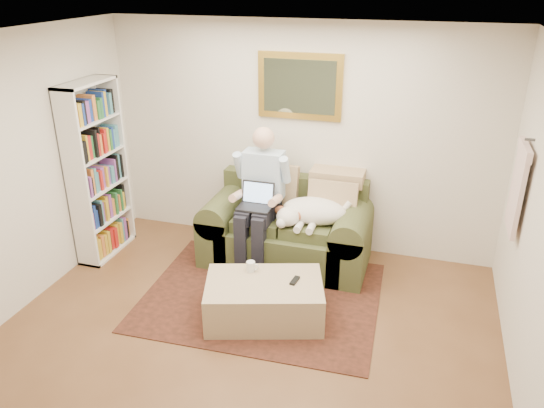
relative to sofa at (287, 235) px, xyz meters
The scene contains 12 objects.
room_shell 1.92m from the sofa, 89.61° to the right, with size 4.51×5.00×2.61m.
rug 0.86m from the sofa, 92.91° to the right, with size 2.34×1.87×0.01m, color black.
sofa is the anchor object (origin of this frame).
seated_man 0.56m from the sofa, 148.55° to the right, with size 0.60×0.86×1.54m, color #8CB3D8, non-canonical shape.
laptop 0.61m from the sofa, 138.98° to the right, with size 0.36×0.28×0.26m.
sleeping_dog 0.51m from the sofa, 15.74° to the right, with size 0.75×0.47×0.28m, color white, non-canonical shape.
ottoman 1.15m from the sofa, 85.24° to the right, with size 1.09×0.69×0.40m, color tan.
coffee_mug 0.99m from the sofa, 95.33° to the right, with size 0.08×0.08×0.10m, color white.
tv_remote 1.10m from the sofa, 70.68° to the right, with size 0.05×0.15×0.02m, color black.
bookshelf 2.23m from the sofa, 169.06° to the right, with size 0.28×0.80×2.00m, color white, non-canonical shape.
wall_mirror 1.65m from the sofa, 90.00° to the left, with size 0.94×0.04×0.72m.
hanging_shirt 2.47m from the sofa, 10.39° to the right, with size 0.06×0.52×0.90m, color beige, non-canonical shape.
Camera 1 is at (1.38, -3.14, 3.06)m, focal length 35.00 mm.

